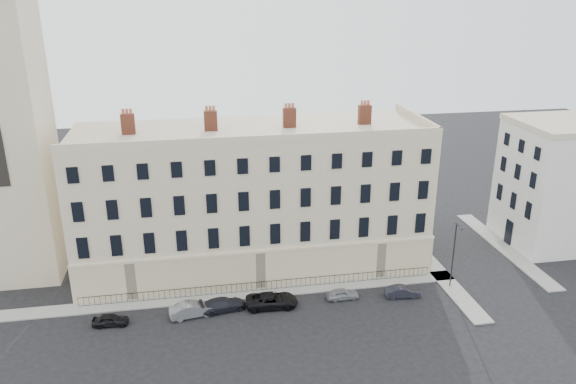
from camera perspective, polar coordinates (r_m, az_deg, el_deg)
name	(u,v)px	position (r m, az deg, el deg)	size (l,w,h in m)	color
ground	(333,314)	(53.46, 4.64, -12.28)	(160.00, 160.00, 0.00)	black
terrace	(253,198)	(59.65, -3.61, -0.60)	(36.22, 12.22, 17.00)	beige
adjacent_building	(555,186)	(71.58, 25.52, 0.57)	(10.00, 10.00, 14.00)	silver
pavement_terrace	(222,296)	(56.33, -6.74, -10.45)	(48.00, 2.00, 0.12)	gray
pavement_east_return	(430,263)	(64.01, 14.23, -6.99)	(2.00, 24.00, 0.12)	gray
pavement_adjacent	(504,248)	(70.06, 21.09, -5.32)	(2.00, 20.00, 0.12)	gray
railings	(262,286)	(56.71, -2.70, -9.52)	(35.00, 0.04, 0.96)	black
car_a	(111,320)	(53.92, -17.58, -12.29)	(1.28, 3.19, 1.09)	black
car_b	(192,309)	(53.45, -9.69, -11.67)	(1.46, 4.18, 1.38)	slate
car_c	(223,304)	(53.91, -6.62, -11.28)	(1.74, 4.27, 1.24)	black
car_d	(272,300)	(54.10, -1.65, -10.93)	(2.28, 4.94, 1.37)	black
car_e	(342,294)	(55.61, 5.54, -10.27)	(1.27, 3.17, 1.08)	gray
car_f	(403,292)	(56.79, 11.56, -9.89)	(1.20, 3.43, 1.13)	black
streetlamp	(454,252)	(58.04, 16.50, -5.88)	(0.35, 1.54, 7.12)	#27272B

